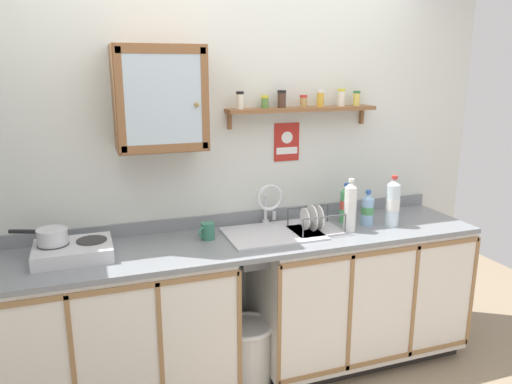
{
  "coord_description": "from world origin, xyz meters",
  "views": [
    {
      "loc": [
        -0.87,
        -2.18,
        1.91
      ],
      "look_at": [
        0.09,
        0.54,
        1.17
      ],
      "focal_mm": 34.58,
      "sensor_mm": 36.0,
      "label": 1
    }
  ],
  "objects_px": {
    "sink": "(272,239)",
    "wall_cabinet": "(160,98)",
    "bottle_water_blue_1": "(368,209)",
    "dish_rack": "(314,225)",
    "bottle_soda_green_0": "(346,204)",
    "mug": "(207,231)",
    "trash_bin": "(247,353)",
    "hot_plate_stove": "(73,251)",
    "warning_sign": "(287,142)",
    "saucepan": "(51,236)",
    "bottle_opaque_white_3": "(350,207)",
    "bottle_water_clear_2": "(393,203)"
  },
  "relations": [
    {
      "from": "bottle_soda_green_0",
      "to": "warning_sign",
      "type": "xyz_separation_m",
      "value": [
        -0.35,
        0.19,
        0.39
      ]
    },
    {
      "from": "trash_bin",
      "to": "bottle_water_clear_2",
      "type": "bearing_deg",
      "value": 0.14
    },
    {
      "from": "wall_cabinet",
      "to": "trash_bin",
      "type": "distance_m",
      "value": 1.59
    },
    {
      "from": "warning_sign",
      "to": "bottle_water_clear_2",
      "type": "bearing_deg",
      "value": -32.16
    },
    {
      "from": "sink",
      "to": "trash_bin",
      "type": "distance_m",
      "value": 0.71
    },
    {
      "from": "wall_cabinet",
      "to": "bottle_soda_green_0",
      "type": "bearing_deg",
      "value": -2.59
    },
    {
      "from": "bottle_opaque_white_3",
      "to": "mug",
      "type": "relative_size",
      "value": 3.03
    },
    {
      "from": "hot_plate_stove",
      "to": "bottle_water_clear_2",
      "type": "height_order",
      "value": "bottle_water_clear_2"
    },
    {
      "from": "bottle_soda_green_0",
      "to": "dish_rack",
      "type": "relative_size",
      "value": 0.86
    },
    {
      "from": "hot_plate_stove",
      "to": "mug",
      "type": "bearing_deg",
      "value": 3.42
    },
    {
      "from": "saucepan",
      "to": "mug",
      "type": "xyz_separation_m",
      "value": [
        0.84,
        0.02,
        -0.07
      ]
    },
    {
      "from": "warning_sign",
      "to": "trash_bin",
      "type": "bearing_deg",
      "value": -137.1
    },
    {
      "from": "dish_rack",
      "to": "wall_cabinet",
      "type": "height_order",
      "value": "wall_cabinet"
    },
    {
      "from": "bottle_water_blue_1",
      "to": "trash_bin",
      "type": "height_order",
      "value": "bottle_water_blue_1"
    },
    {
      "from": "mug",
      "to": "sink",
      "type": "bearing_deg",
      "value": -4.91
    },
    {
      "from": "bottle_water_clear_2",
      "to": "wall_cabinet",
      "type": "relative_size",
      "value": 0.58
    },
    {
      "from": "hot_plate_stove",
      "to": "saucepan",
      "type": "height_order",
      "value": "saucepan"
    },
    {
      "from": "sink",
      "to": "saucepan",
      "type": "relative_size",
      "value": 1.92
    },
    {
      "from": "bottle_water_clear_2",
      "to": "wall_cabinet",
      "type": "bearing_deg",
      "value": 170.61
    },
    {
      "from": "bottle_water_blue_1",
      "to": "bottle_water_clear_2",
      "type": "distance_m",
      "value": 0.16
    },
    {
      "from": "bottle_soda_green_0",
      "to": "bottle_opaque_white_3",
      "type": "bearing_deg",
      "value": -112.49
    },
    {
      "from": "sink",
      "to": "bottle_water_blue_1",
      "type": "xyz_separation_m",
      "value": [
        0.63,
        -0.04,
        0.14
      ]
    },
    {
      "from": "trash_bin",
      "to": "sink",
      "type": "bearing_deg",
      "value": 29.31
    },
    {
      "from": "sink",
      "to": "wall_cabinet",
      "type": "relative_size",
      "value": 1.0
    },
    {
      "from": "bottle_water_blue_1",
      "to": "mug",
      "type": "height_order",
      "value": "bottle_water_blue_1"
    },
    {
      "from": "sink",
      "to": "bottle_opaque_white_3",
      "type": "height_order",
      "value": "bottle_opaque_white_3"
    },
    {
      "from": "bottle_opaque_white_3",
      "to": "dish_rack",
      "type": "height_order",
      "value": "bottle_opaque_white_3"
    },
    {
      "from": "warning_sign",
      "to": "trash_bin",
      "type": "height_order",
      "value": "warning_sign"
    },
    {
      "from": "hot_plate_stove",
      "to": "bottle_water_blue_1",
      "type": "xyz_separation_m",
      "value": [
        1.77,
        -0.03,
        0.07
      ]
    },
    {
      "from": "sink",
      "to": "trash_bin",
      "type": "height_order",
      "value": "sink"
    },
    {
      "from": "dish_rack",
      "to": "bottle_opaque_white_3",
      "type": "bearing_deg",
      "value": -18.43
    },
    {
      "from": "sink",
      "to": "trash_bin",
      "type": "bearing_deg",
      "value": -150.69
    },
    {
      "from": "sink",
      "to": "hot_plate_stove",
      "type": "height_order",
      "value": "sink"
    },
    {
      "from": "bottle_water_blue_1",
      "to": "dish_rack",
      "type": "xyz_separation_m",
      "value": [
        -0.37,
        -0.0,
        -0.06
      ]
    },
    {
      "from": "bottle_soda_green_0",
      "to": "trash_bin",
      "type": "bearing_deg",
      "value": -166.3
    },
    {
      "from": "trash_bin",
      "to": "saucepan",
      "type": "bearing_deg",
      "value": 172.89
    },
    {
      "from": "bottle_opaque_white_3",
      "to": "wall_cabinet",
      "type": "relative_size",
      "value": 0.58
    },
    {
      "from": "saucepan",
      "to": "mug",
      "type": "relative_size",
      "value": 2.7
    },
    {
      "from": "bottle_soda_green_0",
      "to": "warning_sign",
      "type": "height_order",
      "value": "warning_sign"
    },
    {
      "from": "hot_plate_stove",
      "to": "wall_cabinet",
      "type": "bearing_deg",
      "value": 14.15
    },
    {
      "from": "hot_plate_stove",
      "to": "wall_cabinet",
      "type": "distance_m",
      "value": 0.94
    },
    {
      "from": "wall_cabinet",
      "to": "trash_bin",
      "type": "relative_size",
      "value": 1.37
    },
    {
      "from": "warning_sign",
      "to": "saucepan",
      "type": "bearing_deg",
      "value": -170.59
    },
    {
      "from": "saucepan",
      "to": "bottle_water_clear_2",
      "type": "relative_size",
      "value": 0.9
    },
    {
      "from": "bottle_soda_green_0",
      "to": "mug",
      "type": "bearing_deg",
      "value": -178.01
    },
    {
      "from": "warning_sign",
      "to": "bottle_soda_green_0",
      "type": "bearing_deg",
      "value": -28.21
    },
    {
      "from": "saucepan",
      "to": "wall_cabinet",
      "type": "distance_m",
      "value": 0.93
    },
    {
      "from": "saucepan",
      "to": "bottle_opaque_white_3",
      "type": "xyz_separation_m",
      "value": [
        1.7,
        -0.13,
        0.03
      ]
    },
    {
      "from": "bottle_water_clear_2",
      "to": "dish_rack",
      "type": "distance_m",
      "value": 0.53
    },
    {
      "from": "mug",
      "to": "wall_cabinet",
      "type": "height_order",
      "value": "wall_cabinet"
    }
  ]
}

